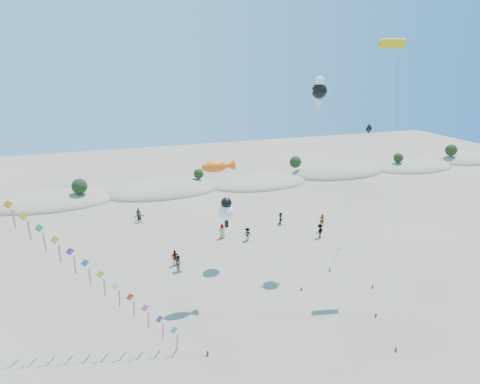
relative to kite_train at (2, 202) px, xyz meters
The scene contains 8 objects.
dune_ridge 37.39m from the kite_train, 64.25° to the left, with size 145.30×11.49×5.57m.
kite_train is the anchor object (origin of this frame).
fish_kite 15.61m from the kite_train, ahead, with size 12.34×8.41×12.03m.
cartoon_kite_low 19.12m from the kite_train, 19.23° to the left, with size 5.81×7.77×7.15m.
cartoon_kite_high 27.39m from the kite_train, 10.49° to the left, with size 3.62×8.16×18.41m.
parafoil_kite 31.75m from the kite_train, ahead, with size 6.26×11.21×21.51m.
dark_kite 33.24m from the kite_train, 11.45° to the left, with size 8.57×7.18×13.15m.
beachgoers 24.96m from the kite_train, 32.39° to the left, with size 22.59×15.91×1.76m.
Camera 1 is at (-7.32, -16.19, 19.83)m, focal length 30.00 mm.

